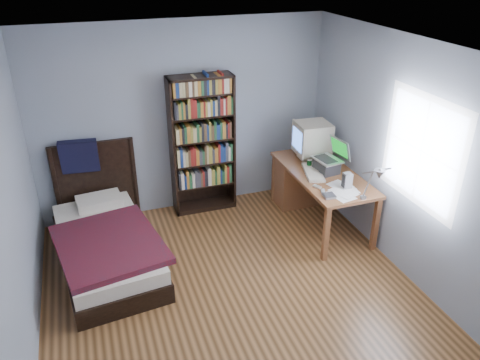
{
  "coord_description": "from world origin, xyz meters",
  "views": [
    {
      "loc": [
        -1.19,
        -3.56,
        3.27
      ],
      "look_at": [
        0.33,
        0.82,
        0.92
      ],
      "focal_mm": 35.0,
      "sensor_mm": 36.0,
      "label": 1
    }
  ],
  "objects": [
    {
      "name": "crt_monitor",
      "position": [
        1.55,
        1.5,
        1.01
      ],
      "size": [
        0.46,
        0.42,
        0.5
      ],
      "color": "beige",
      "rests_on": "desk"
    },
    {
      "name": "phone_grey",
      "position": [
        1.26,
        0.59,
        0.74
      ],
      "size": [
        0.07,
        0.1,
        0.02
      ],
      "primitive_type": "cube",
      "rotation": [
        0.0,
        0.0,
        -0.37
      ],
      "color": "gray",
      "rests_on": "desk"
    },
    {
      "name": "room",
      "position": [
        0.03,
        -0.0,
        1.25
      ],
      "size": [
        4.2,
        4.24,
        2.5
      ],
      "color": "#4E3017",
      "rests_on": "ground"
    },
    {
      "name": "laptop",
      "position": [
        1.56,
        1.05,
        0.85
      ],
      "size": [
        0.39,
        0.39,
        0.43
      ],
      "color": "#2D2D30",
      "rests_on": "desk"
    },
    {
      "name": "external_drive",
      "position": [
        1.26,
        0.46,
        0.74
      ],
      "size": [
        0.14,
        0.14,
        0.03
      ],
      "primitive_type": "cube",
      "rotation": [
        0.0,
        0.0,
        -0.09
      ],
      "color": "gray",
      "rests_on": "desk"
    },
    {
      "name": "desk_lamp",
      "position": [
        1.49,
        -0.04,
        1.18
      ],
      "size": [
        0.22,
        0.48,
        0.56
      ],
      "color": "#99999E",
      "rests_on": "desk"
    },
    {
      "name": "keyboard",
      "position": [
        1.37,
        1.05,
        0.75
      ],
      "size": [
        0.33,
        0.55,
        0.05
      ],
      "primitive_type": "cube",
      "rotation": [
        0.0,
        0.07,
        -0.27
      ],
      "color": "#BBB29C",
      "rests_on": "desk"
    },
    {
      "name": "mouse",
      "position": [
        1.47,
        1.33,
        0.75
      ],
      "size": [
        0.06,
        0.11,
        0.04
      ],
      "primitive_type": "ellipsoid",
      "color": "silver",
      "rests_on": "desk"
    },
    {
      "name": "phone_silver",
      "position": [
        1.24,
        0.71,
        0.74
      ],
      "size": [
        0.09,
        0.11,
        0.02
      ],
      "primitive_type": "cube",
      "rotation": [
        0.0,
        0.0,
        0.46
      ],
      "color": "silver",
      "rests_on": "desk"
    },
    {
      "name": "bookshelf",
      "position": [
        0.2,
        1.94,
        0.92
      ],
      "size": [
        0.83,
        0.3,
        1.84
      ],
      "color": "black",
      "rests_on": "floor"
    },
    {
      "name": "soda_can",
      "position": [
        1.4,
        1.23,
        0.78
      ],
      "size": [
        0.06,
        0.06,
        0.11
      ],
      "primitive_type": "cylinder",
      "color": "#073507",
      "rests_on": "desk"
    },
    {
      "name": "desk",
      "position": [
        1.5,
        1.5,
        0.42
      ],
      "size": [
        0.75,
        1.6,
        0.73
      ],
      "color": "brown",
      "rests_on": "floor"
    },
    {
      "name": "speaker",
      "position": [
        1.57,
        0.59,
        0.82
      ],
      "size": [
        0.1,
        0.1,
        0.19
      ],
      "primitive_type": "cube",
      "rotation": [
        0.0,
        0.0,
        -0.08
      ],
      "color": "gray",
      "rests_on": "desk"
    },
    {
      "name": "bed",
      "position": [
        -1.18,
        1.14,
        0.26
      ],
      "size": [
        1.23,
        2.09,
        1.16
      ],
      "color": "black",
      "rests_on": "floor"
    }
  ]
}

